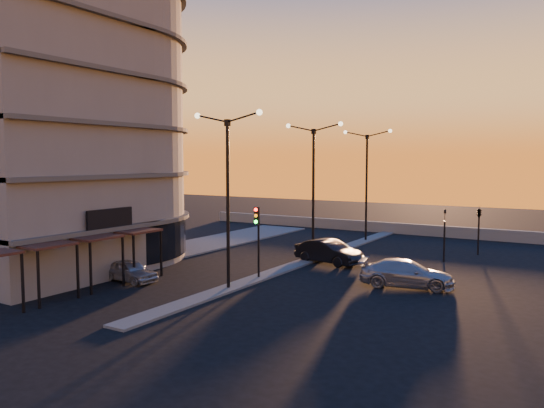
{
  "coord_description": "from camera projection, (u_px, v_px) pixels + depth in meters",
  "views": [
    {
      "loc": [
        16.57,
        -22.71,
        6.95
      ],
      "look_at": [
        -1.13,
        6.36,
        4.12
      ],
      "focal_mm": 35.0,
      "sensor_mm": 36.0,
      "label": 1
    }
  ],
  "objects": [
    {
      "name": "ground",
      "position": [
        228.0,
        289.0,
        28.49
      ],
      "size": [
        120.0,
        120.0,
        0.0
      ],
      "primitive_type": "plane",
      "color": "black",
      "rests_on": "ground"
    },
    {
      "name": "sidewalk_west",
      "position": [
        141.0,
        258.0,
        37.33
      ],
      "size": [
        5.0,
        40.0,
        0.12
      ],
      "primitive_type": "cube",
      "color": "#51514F",
      "rests_on": "ground"
    },
    {
      "name": "median",
      "position": [
        313.0,
        259.0,
        37.0
      ],
      "size": [
        1.2,
        36.0,
        0.12
      ],
      "primitive_type": "cube",
      "color": "#51514F",
      "rests_on": "ground"
    },
    {
      "name": "parapet",
      "position": [
        410.0,
        229.0,
        49.54
      ],
      "size": [
        44.0,
        0.5,
        1.0
      ],
      "primitive_type": "cube",
      "color": "slate",
      "rests_on": "ground"
    },
    {
      "name": "building",
      "position": [
        55.0,
        84.0,
        34.79
      ],
      "size": [
        14.35,
        17.08,
        25.0
      ],
      "color": "slate",
      "rests_on": "ground"
    },
    {
      "name": "streetlamp_near",
      "position": [
        228.0,
        186.0,
        28.03
      ],
      "size": [
        4.32,
        0.32,
        9.51
      ],
      "color": "black",
      "rests_on": "ground"
    },
    {
      "name": "streetlamp_mid",
      "position": [
        313.0,
        180.0,
        36.54
      ],
      "size": [
        4.32,
        0.32,
        9.51
      ],
      "color": "black",
      "rests_on": "ground"
    },
    {
      "name": "streetlamp_far",
      "position": [
        367.0,
        176.0,
        45.05
      ],
      "size": [
        4.32,
        0.32,
        9.51
      ],
      "color": "black",
      "rests_on": "ground"
    },
    {
      "name": "traffic_light_main",
      "position": [
        257.0,
        230.0,
        30.7
      ],
      "size": [
        0.28,
        0.44,
        4.25
      ],
      "color": "black",
      "rests_on": "ground"
    },
    {
      "name": "signal_east_a",
      "position": [
        444.0,
        234.0,
        36.1
      ],
      "size": [
        0.13,
        0.16,
        3.6
      ],
      "color": "black",
      "rests_on": "ground"
    },
    {
      "name": "signal_east_b",
      "position": [
        479.0,
        213.0,
        38.63
      ],
      "size": [
        0.42,
        1.99,
        3.6
      ],
      "color": "black",
      "rests_on": "ground"
    },
    {
      "name": "car_hatchback",
      "position": [
        130.0,
        271.0,
        30.32
      ],
      "size": [
        3.76,
        1.79,
        1.24
      ],
      "primitive_type": "imported",
      "rotation": [
        0.0,
        0.0,
        1.48
      ],
      "color": "#A2A5AA",
      "rests_on": "ground"
    },
    {
      "name": "car_sedan",
      "position": [
        329.0,
        252.0,
        35.63
      ],
      "size": [
        5.06,
        2.75,
        1.58
      ],
      "primitive_type": "imported",
      "rotation": [
        0.0,
        0.0,
        1.34
      ],
      "color": "black",
      "rests_on": "ground"
    },
    {
      "name": "car_wagon",
      "position": [
        407.0,
        274.0,
        29.03
      ],
      "size": [
        5.42,
        3.07,
        1.48
      ],
      "primitive_type": "imported",
      "rotation": [
        0.0,
        0.0,
        1.78
      ],
      "color": "gray",
      "rests_on": "ground"
    }
  ]
}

